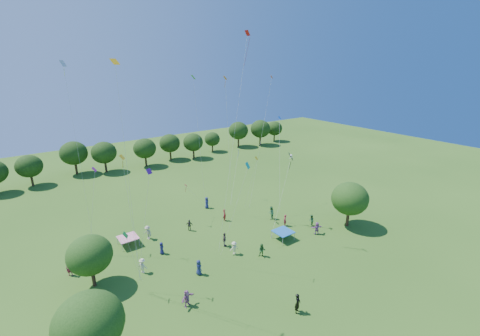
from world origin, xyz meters
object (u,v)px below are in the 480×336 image
(tent_blue, at_px, (283,232))
(red_high_kite, at_px, (242,81))
(pirate_kite, at_px, (291,158))
(near_tree_west, at_px, (89,324))
(tent_red_stripe, at_px, (128,238))
(near_tree_east, at_px, (350,199))
(near_tree_north, at_px, (90,255))
(man_in_black, at_px, (298,303))

(tent_blue, distance_m, red_high_kite, 19.02)
(tent_blue, distance_m, pirate_kite, 9.44)
(near_tree_west, height_order, tent_red_stripe, near_tree_west)
(near_tree_east, xyz_separation_m, red_high_kite, (-13.66, 5.78, 15.31))
(near_tree_west, distance_m, near_tree_east, 32.99)
(near_tree_north, relative_size, tent_red_stripe, 2.48)
(near_tree_east, xyz_separation_m, tent_red_stripe, (-25.67, 12.65, -2.97))
(man_in_black, height_order, red_high_kite, red_high_kite)
(near_tree_north, xyz_separation_m, pirate_kite, (24.64, -1.97, 5.96))
(near_tree_west, relative_size, near_tree_east, 0.98)
(near_tree_west, relative_size, man_in_black, 3.19)
(tent_red_stripe, xyz_separation_m, tent_blue, (16.19, -10.05, 0.00))
(man_in_black, bearing_deg, near_tree_north, 102.01)
(near_tree_north, bearing_deg, tent_blue, -12.09)
(near_tree_north, bearing_deg, pirate_kite, -4.57)
(man_in_black, bearing_deg, pirate_kite, 17.42)
(near_tree_north, relative_size, man_in_black, 2.85)
(man_in_black, distance_m, pirate_kite, 18.67)
(tent_red_stripe, distance_m, red_high_kite, 22.93)
(near_tree_east, distance_m, tent_blue, 10.27)
(near_tree_east, height_order, pirate_kite, pirate_kite)
(tent_red_stripe, bearing_deg, near_tree_north, -133.32)
(near_tree_east, height_order, tent_blue, near_tree_east)
(man_in_black, bearing_deg, tent_red_stripe, 81.75)
(near_tree_west, height_order, pirate_kite, pirate_kite)
(pirate_kite, height_order, red_high_kite, red_high_kite)
(near_tree_north, relative_size, red_high_kite, 0.24)
(near_tree_east, bearing_deg, tent_red_stripe, 153.77)
(tent_red_stripe, distance_m, tent_blue, 19.05)
(near_tree_west, distance_m, pirate_kite, 28.32)
(near_tree_north, distance_m, man_in_black, 20.10)
(near_tree_east, bearing_deg, near_tree_west, -175.75)
(pirate_kite, bearing_deg, near_tree_east, -40.03)
(pirate_kite, bearing_deg, red_high_kite, 175.63)
(pirate_kite, bearing_deg, man_in_black, -131.15)
(tent_red_stripe, relative_size, pirate_kite, 0.25)
(near_tree_west, relative_size, red_high_kite, 0.26)
(tent_red_stripe, distance_m, pirate_kite, 22.50)
(near_tree_north, xyz_separation_m, tent_blue, (21.35, -4.57, -2.49))
(near_tree_west, xyz_separation_m, tent_blue, (23.41, 5.04, -2.89))
(near_tree_east, relative_size, man_in_black, 3.25)
(near_tree_north, distance_m, pirate_kite, 25.42)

